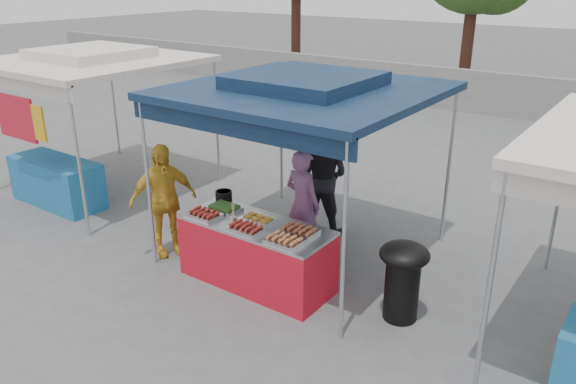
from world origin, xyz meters
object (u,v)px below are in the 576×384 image
Objects in this scene: helper_man at (322,176)px; vendor_table at (256,253)px; cooking_pot at (224,196)px; wok_burner at (403,275)px; customer_person at (163,200)px; vendor_woman at (302,204)px.

vendor_table is at bearing 87.80° from helper_man.
helper_man reaches higher than cooking_pot.
vendor_table is at bearing 172.51° from wok_burner.
cooking_pot is 0.87m from customer_person.
vendor_woman is at bearing -30.71° from customer_person.
vendor_woman is at bearing 96.80° from helper_man.
wok_burner is at bearing -57.14° from customer_person.
customer_person is at bearing 46.80° from helper_man.
customer_person is at bearing -176.69° from vendor_table.
wok_burner is 0.59× the size of customer_person.
vendor_table is 1.91m from wok_burner.
helper_man reaches higher than vendor_table.
vendor_table is 1.06m from vendor_woman.
vendor_table is 1.63m from customer_person.
helper_man reaches higher than vendor_woman.
cooking_pot is at bearing -33.84° from customer_person.
vendor_table is 1.22× the size of customer_person.
wok_burner is 2.60m from helper_man.
vendor_woman is (0.88, 0.64, -0.13)m from cooking_pot.
helper_man is (0.64, 1.54, -0.03)m from cooking_pot.
cooking_pot reaches higher than vendor_table.
cooking_pot reaches higher than wok_burner.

